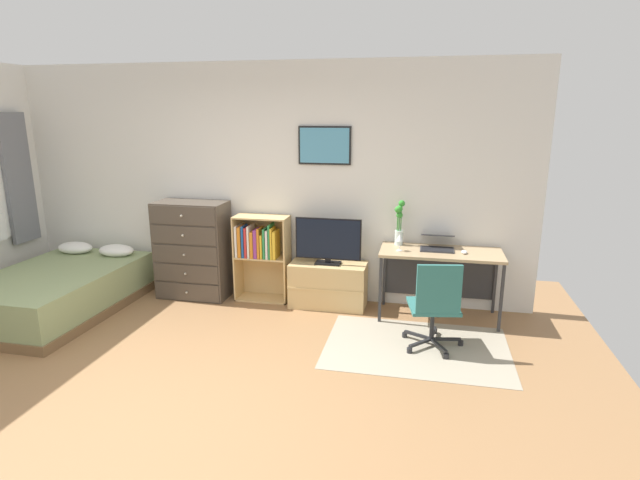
% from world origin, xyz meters
% --- Properties ---
extents(ground_plane, '(7.20, 7.20, 0.00)m').
position_xyz_m(ground_plane, '(0.00, 0.00, 0.00)').
color(ground_plane, '#936B44').
extents(wall_back_with_posters, '(6.12, 0.09, 2.70)m').
position_xyz_m(wall_back_with_posters, '(0.00, 2.43, 1.35)').
color(wall_back_with_posters, silver).
rests_on(wall_back_with_posters, ground_plane).
extents(area_rug, '(1.70, 1.20, 0.01)m').
position_xyz_m(area_rug, '(1.83, 1.30, 0.00)').
color(area_rug, '#9E937F').
rests_on(area_rug, ground_plane).
extents(bed, '(1.32, 1.97, 0.59)m').
position_xyz_m(bed, '(-2.09, 1.40, 0.24)').
color(bed, brown).
rests_on(bed, ground_plane).
extents(dresser, '(0.83, 0.46, 1.15)m').
position_xyz_m(dresser, '(-0.82, 2.15, 0.57)').
color(dresser, '#4C4238').
rests_on(dresser, ground_plane).
extents(bookshelf, '(0.62, 0.30, 1.00)m').
position_xyz_m(bookshelf, '(-0.01, 2.21, 0.60)').
color(bookshelf, tan).
rests_on(bookshelf, ground_plane).
extents(tv_stand, '(0.85, 0.41, 0.50)m').
position_xyz_m(tv_stand, '(0.81, 2.17, 0.25)').
color(tv_stand, tan).
rests_on(tv_stand, ground_plane).
extents(television, '(0.74, 0.16, 0.52)m').
position_xyz_m(television, '(0.81, 2.15, 0.76)').
color(television, black).
rests_on(television, tv_stand).
extents(desk, '(1.26, 0.57, 0.74)m').
position_xyz_m(desk, '(2.03, 2.16, 0.60)').
color(desk, tan).
rests_on(desk, ground_plane).
extents(office_chair, '(0.58, 0.57, 0.86)m').
position_xyz_m(office_chair, '(1.98, 1.29, 0.46)').
color(office_chair, '#232326').
rests_on(office_chair, ground_plane).
extents(laptop, '(0.35, 0.38, 0.16)m').
position_xyz_m(laptop, '(1.99, 2.19, 0.80)').
color(laptop, '#333338').
rests_on(laptop, desk).
extents(computer_mouse, '(0.06, 0.10, 0.03)m').
position_xyz_m(computer_mouse, '(2.26, 2.04, 0.76)').
color(computer_mouse, silver).
rests_on(computer_mouse, desk).
extents(bamboo_vase, '(0.11, 0.10, 0.49)m').
position_xyz_m(bamboo_vase, '(1.58, 2.25, 0.98)').
color(bamboo_vase, silver).
rests_on(bamboo_vase, desk).
extents(wine_glass, '(0.07, 0.07, 0.18)m').
position_xyz_m(wine_glass, '(1.60, 2.01, 0.87)').
color(wine_glass, silver).
rests_on(wine_glass, desk).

